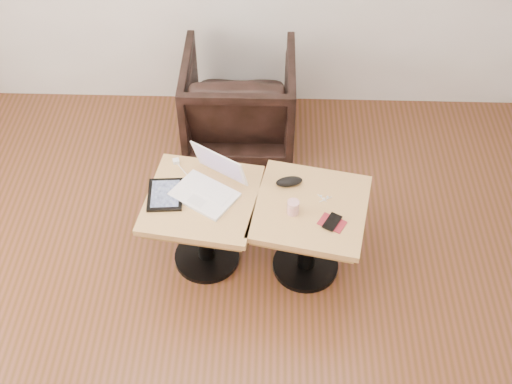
{
  "coord_description": "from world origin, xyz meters",
  "views": [
    {
      "loc": [
        0.33,
        -1.77,
        3.15
      ],
      "look_at": [
        0.25,
        0.65,
        0.6
      ],
      "focal_mm": 45.0,
      "sensor_mm": 36.0,
      "label": 1
    }
  ],
  "objects_px": {
    "laptop": "(209,185)",
    "striped_cup": "(293,207)",
    "side_table_right": "(309,222)",
    "armchair": "(239,100)",
    "side_table_left": "(203,213)"
  },
  "relations": [
    {
      "from": "side_table_left",
      "to": "side_table_right",
      "type": "distance_m",
      "value": 0.61
    },
    {
      "from": "side_table_left",
      "to": "side_table_right",
      "type": "bearing_deg",
      "value": 3.8
    },
    {
      "from": "armchair",
      "to": "laptop",
      "type": "bearing_deg",
      "value": 83.78
    },
    {
      "from": "side_table_right",
      "to": "laptop",
      "type": "height_order",
      "value": "laptop"
    },
    {
      "from": "laptop",
      "to": "striped_cup",
      "type": "height_order",
      "value": "laptop"
    },
    {
      "from": "laptop",
      "to": "armchair",
      "type": "height_order",
      "value": "laptop"
    },
    {
      "from": "side_table_left",
      "to": "striped_cup",
      "type": "relative_size",
      "value": 8.23
    },
    {
      "from": "laptop",
      "to": "striped_cup",
      "type": "xyz_separation_m",
      "value": [
        0.46,
        -0.15,
        -0.01
      ]
    },
    {
      "from": "striped_cup",
      "to": "laptop",
      "type": "bearing_deg",
      "value": 162.02
    },
    {
      "from": "side_table_right",
      "to": "armchair",
      "type": "distance_m",
      "value": 1.25
    },
    {
      "from": "side_table_right",
      "to": "laptop",
      "type": "distance_m",
      "value": 0.6
    },
    {
      "from": "side_table_right",
      "to": "striped_cup",
      "type": "relative_size",
      "value": 8.55
    },
    {
      "from": "side_table_right",
      "to": "armchair",
      "type": "height_order",
      "value": "armchair"
    },
    {
      "from": "side_table_left",
      "to": "laptop",
      "type": "relative_size",
      "value": 1.53
    },
    {
      "from": "striped_cup",
      "to": "armchair",
      "type": "relative_size",
      "value": 0.11
    }
  ]
}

